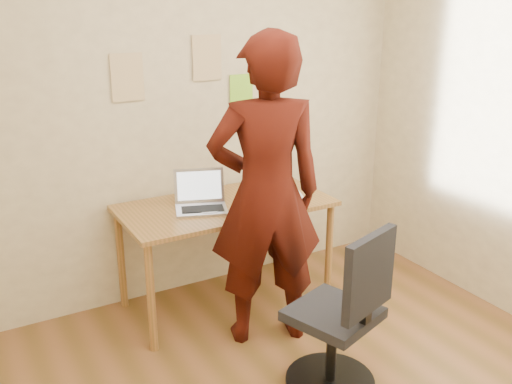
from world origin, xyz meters
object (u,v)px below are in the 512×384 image
phone (262,208)px  person (266,194)px  laptop (201,201)px  desk (226,215)px  office_chair (343,323)px

phone → person: (-0.13, -0.27, 0.20)m
person → phone: bearing=-98.4°
laptop → person: bearing=-47.2°
laptop → phone: size_ratio=2.99×
desk → person: person is taller
person → laptop: bearing=-49.6°
office_chair → desk: bearing=77.1°
office_chair → phone: bearing=68.7°
phone → person: size_ratio=0.07×
desk → phone: phone is taller
phone → person: person is taller
office_chair → person: bearing=78.7°
laptop → phone: bearing=-12.4°
desk → laptop: laptop is taller
desk → office_chair: bearing=-84.4°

